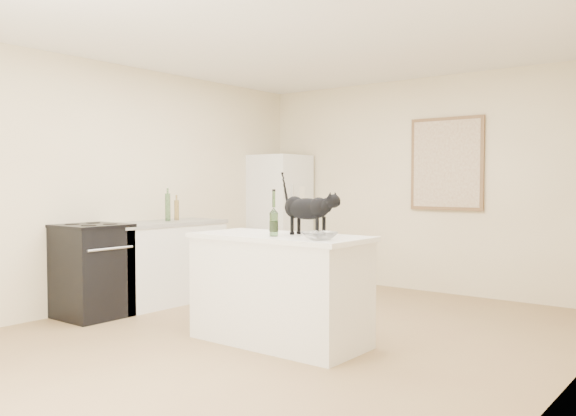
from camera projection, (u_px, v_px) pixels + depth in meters
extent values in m
plane|color=#987D51|center=(285.00, 336.00, 5.19)|extent=(5.50, 5.50, 0.00)
plane|color=white|center=(285.00, 33.00, 5.08)|extent=(5.50, 5.50, 0.00)
plane|color=#F2E5BB|center=(424.00, 185.00, 7.30)|extent=(4.50, 0.00, 4.50)
plane|color=#F2E5BB|center=(123.00, 185.00, 6.51)|extent=(0.00, 5.50, 5.50)
plane|color=#F2E5BB|center=(567.00, 187.00, 3.76)|extent=(0.00, 5.50, 5.50)
cube|color=white|center=(280.00, 291.00, 4.95)|extent=(1.44, 0.67, 0.86)
cube|color=white|center=(280.00, 237.00, 4.93)|extent=(1.50, 0.70, 0.04)
cube|color=white|center=(163.00, 264.00, 6.60)|extent=(0.60, 1.40, 0.86)
cube|color=gray|center=(163.00, 223.00, 6.58)|extent=(0.62, 1.44, 0.04)
cube|color=black|center=(92.00, 272.00, 5.89)|extent=(0.60, 0.60, 0.90)
cube|color=white|center=(279.00, 217.00, 8.20)|extent=(0.68, 0.68, 1.70)
cube|color=brown|center=(446.00, 164.00, 7.09)|extent=(0.90, 0.03, 1.10)
cube|color=beige|center=(446.00, 164.00, 7.07)|extent=(0.82, 0.00, 1.02)
cylinder|color=#255421|center=(274.00, 216.00, 4.78)|extent=(0.07, 0.07, 0.33)
imported|color=white|center=(319.00, 236.00, 4.49)|extent=(0.34, 0.34, 0.06)
cube|color=white|center=(301.00, 192.00, 8.01)|extent=(0.04, 0.12, 0.16)
cylinder|color=brown|center=(177.00, 210.00, 6.78)|extent=(0.06, 0.06, 0.23)
cylinder|color=#184A1F|center=(168.00, 207.00, 6.62)|extent=(0.06, 0.06, 0.31)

